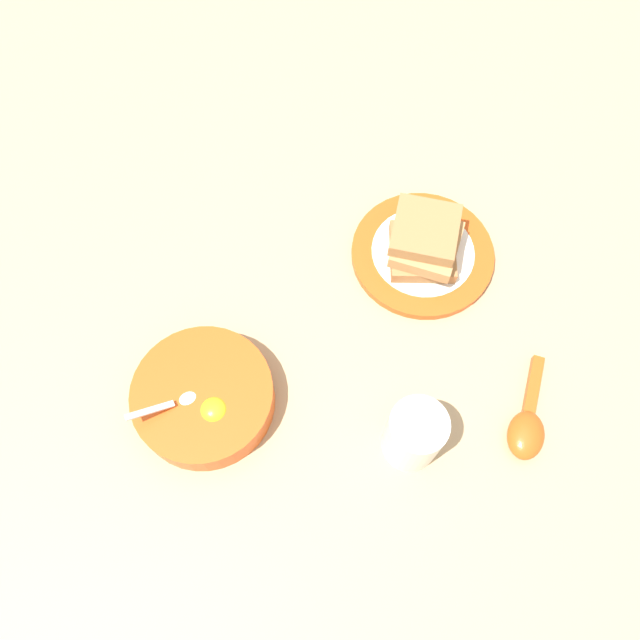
{
  "coord_description": "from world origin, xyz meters",
  "views": [
    {
      "loc": [
        -0.12,
        -0.18,
        0.71
      ],
      "look_at": [
        0.03,
        0.09,
        0.02
      ],
      "focal_mm": 35.0,
      "sensor_mm": 36.0,
      "label": 1
    }
  ],
  "objects_px": {
    "toast_plate": "(422,254)",
    "drinking_cup": "(414,434)",
    "toast_sandwich": "(425,242)",
    "egg_bowl": "(204,397)",
    "soup_spoon": "(527,427)"
  },
  "relations": [
    {
      "from": "toast_sandwich",
      "to": "toast_plate",
      "type": "bearing_deg",
      "value": 24.76
    },
    {
      "from": "toast_plate",
      "to": "toast_sandwich",
      "type": "distance_m",
      "value": 0.03
    },
    {
      "from": "toast_plate",
      "to": "drinking_cup",
      "type": "xyz_separation_m",
      "value": [
        -0.15,
        -0.2,
        0.04
      ]
    },
    {
      "from": "drinking_cup",
      "to": "toast_plate",
      "type": "bearing_deg",
      "value": 54.04
    },
    {
      "from": "egg_bowl",
      "to": "toast_sandwich",
      "type": "relative_size",
      "value": 1.32
    },
    {
      "from": "egg_bowl",
      "to": "soup_spoon",
      "type": "bearing_deg",
      "value": -33.64
    },
    {
      "from": "egg_bowl",
      "to": "toast_plate",
      "type": "distance_m",
      "value": 0.33
    },
    {
      "from": "toast_sandwich",
      "to": "drinking_cup",
      "type": "bearing_deg",
      "value": -125.48
    },
    {
      "from": "toast_sandwich",
      "to": "drinking_cup",
      "type": "distance_m",
      "value": 0.25
    },
    {
      "from": "egg_bowl",
      "to": "drinking_cup",
      "type": "relative_size",
      "value": 1.76
    },
    {
      "from": "soup_spoon",
      "to": "egg_bowl",
      "type": "bearing_deg",
      "value": 146.36
    },
    {
      "from": "soup_spoon",
      "to": "toast_sandwich",
      "type": "bearing_deg",
      "value": 86.13
    },
    {
      "from": "soup_spoon",
      "to": "toast_plate",
      "type": "bearing_deg",
      "value": 85.28
    },
    {
      "from": "egg_bowl",
      "to": "soup_spoon",
      "type": "height_order",
      "value": "egg_bowl"
    },
    {
      "from": "drinking_cup",
      "to": "soup_spoon",
      "type": "bearing_deg",
      "value": -21.11
    }
  ]
}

